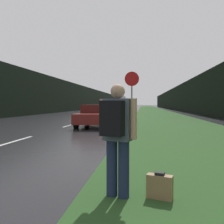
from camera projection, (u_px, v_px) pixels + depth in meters
name	position (u px, v px, depth m)	size (l,w,h in m)	color
grass_verge	(155.00, 112.00, 39.61)	(6.00, 240.00, 0.02)	#26471E
lane_stripe_b	(12.00, 142.00, 8.57)	(0.12, 3.00, 0.01)	silver
lane_stripe_c	(71.00, 125.00, 15.51)	(0.12, 3.00, 0.01)	silver
lane_stripe_d	(93.00, 118.00, 22.45)	(0.12, 3.00, 0.01)	silver
lane_stripe_e	(105.00, 115.00, 29.38)	(0.12, 3.00, 0.01)	silver
treeline_far_side	(76.00, 98.00, 51.56)	(2.00, 140.00, 5.47)	black
treeline_near_side	(182.00, 98.00, 48.65)	(2.00, 140.00, 5.12)	black
stop_sign	(132.00, 94.00, 12.13)	(0.74, 0.07, 3.03)	slate
hitchhiker_with_backpack	(117.00, 133.00, 3.42)	(0.56, 0.48, 1.67)	#1E2847
suitcase	(160.00, 187.00, 3.41)	(0.39, 0.24, 0.40)	olive
car_passing_near	(96.00, 116.00, 14.32)	(1.89, 4.05, 1.34)	maroon
car_passing_far	(124.00, 108.00, 35.73)	(1.84, 4.32, 1.56)	#9E9EA3
car_oncoming	(106.00, 107.00, 42.67)	(2.01, 4.62, 1.56)	#2D3856
delivery_truck	(122.00, 102.00, 73.69)	(2.58, 6.95, 3.68)	gray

